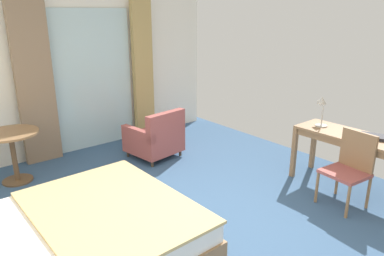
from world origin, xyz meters
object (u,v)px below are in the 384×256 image
at_px(closed_book, 372,136).
at_px(armchair_by_window, 156,138).
at_px(desk_chair, 350,166).
at_px(round_cafe_table, 12,145).
at_px(writing_desk, 358,143).
at_px(bed, 73,242).
at_px(desk_lamp, 322,105).

height_order(closed_book, armchair_by_window, closed_book).
bearing_deg(desk_chair, round_cafe_table, 132.61).
bearing_deg(closed_book, writing_desk, 91.15).
height_order(writing_desk, desk_chair, desk_chair).
bearing_deg(round_cafe_table, writing_desk, -42.78).
xyz_separation_m(armchair_by_window, round_cafe_table, (-2.01, 0.50, 0.22)).
bearing_deg(closed_book, bed, 142.08).
relative_size(desk_lamp, round_cafe_table, 0.57).
bearing_deg(round_cafe_table, desk_lamp, -35.62).
relative_size(desk_lamp, closed_book, 1.50).
bearing_deg(desk_chair, armchair_by_window, 109.58).
xyz_separation_m(writing_desk, closed_book, (0.06, -0.14, 0.11)).
relative_size(desk_chair, armchair_by_window, 1.12).
distance_m(bed, closed_book, 3.69).
distance_m(bed, writing_desk, 3.58).
bearing_deg(desk_lamp, closed_book, -94.17).
bearing_deg(armchair_by_window, bed, -140.38).
xyz_separation_m(bed, closed_book, (3.50, -1.04, 0.53)).
xyz_separation_m(bed, round_cafe_table, (0.07, 2.23, 0.29)).
relative_size(writing_desk, closed_book, 5.69).
xyz_separation_m(desk_lamp, armchair_by_window, (-1.48, 2.00, -0.70)).
distance_m(bed, round_cafe_table, 2.25).
height_order(desk_lamp, round_cafe_table, desk_lamp).
bearing_deg(desk_chair, bed, 161.52).
distance_m(desk_lamp, armchair_by_window, 2.58).
bearing_deg(armchair_by_window, desk_chair, -70.42).
height_order(desk_chair, desk_lamp, desk_lamp).
distance_m(closed_book, round_cafe_table, 4.74).
bearing_deg(closed_book, round_cafe_table, 115.05).
relative_size(bed, armchair_by_window, 2.59).
bearing_deg(armchair_by_window, writing_desk, -62.49).
distance_m(bed, desk_chair, 3.23).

